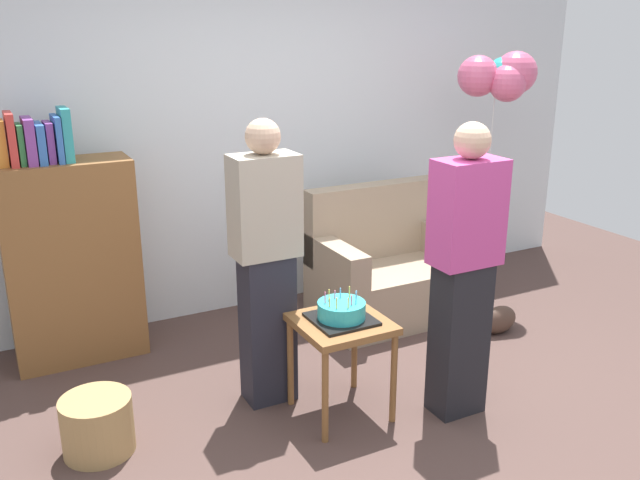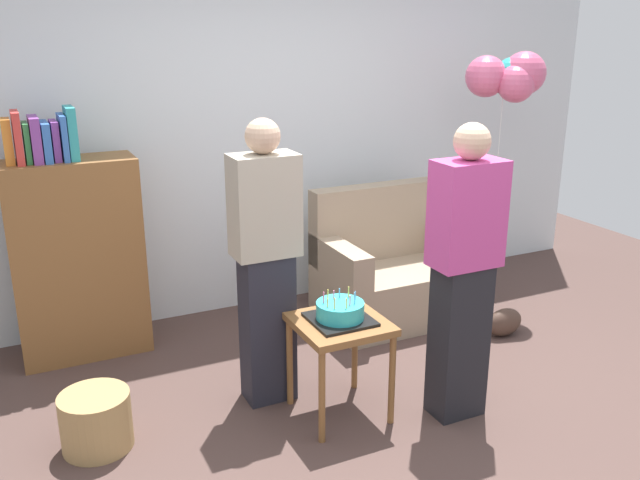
{
  "view_description": "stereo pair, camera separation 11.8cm",
  "coord_description": "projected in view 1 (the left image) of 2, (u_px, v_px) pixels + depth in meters",
  "views": [
    {
      "loc": [
        -1.88,
        -2.63,
        2.1
      ],
      "look_at": [
        -0.22,
        0.55,
        0.95
      ],
      "focal_mm": 38.22,
      "sensor_mm": 36.0,
      "label": 1
    },
    {
      "loc": [
        -1.78,
        -2.69,
        2.1
      ],
      "look_at": [
        -0.22,
        0.55,
        0.95
      ],
      "focal_mm": 38.22,
      "sensor_mm": 36.0,
      "label": 2
    }
  ],
  "objects": [
    {
      "name": "person_holding_cake",
      "position": [
        463.0,
        272.0,
        3.62
      ],
      "size": [
        0.36,
        0.22,
        1.63
      ],
      "rotation": [
        0.0,
        0.0,
        3.21
      ],
      "color": "black",
      "rests_on": "ground_plane"
    },
    {
      "name": "wall_back",
      "position": [
        252.0,
        129.0,
        5.01
      ],
      "size": [
        6.0,
        0.1,
        2.7
      ],
      "primitive_type": "cube",
      "color": "silver",
      "rests_on": "ground_plane"
    },
    {
      "name": "wicker_basket",
      "position": [
        97.0,
        425.0,
        3.45
      ],
      "size": [
        0.36,
        0.36,
        0.3
      ],
      "primitive_type": "cylinder",
      "color": "#A88451",
      "rests_on": "ground_plane"
    },
    {
      "name": "side_table",
      "position": [
        341.0,
        335.0,
        3.7
      ],
      "size": [
        0.48,
        0.48,
        0.56
      ],
      "color": "brown",
      "rests_on": "ground_plane"
    },
    {
      "name": "birthday_cake",
      "position": [
        341.0,
        312.0,
        3.66
      ],
      "size": [
        0.32,
        0.32,
        0.17
      ],
      "color": "black",
      "rests_on": "side_table"
    },
    {
      "name": "person_blowing_candles",
      "position": [
        266.0,
        264.0,
        3.75
      ],
      "size": [
        0.36,
        0.22,
        1.63
      ],
      "rotation": [
        0.0,
        0.0,
        -0.18
      ],
      "color": "#23232D",
      "rests_on": "ground_plane"
    },
    {
      "name": "couch",
      "position": [
        387.0,
        271.0,
        5.05
      ],
      "size": [
        1.1,
        0.7,
        0.96
      ],
      "color": "gray",
      "rests_on": "ground_plane"
    },
    {
      "name": "handbag",
      "position": [
        499.0,
        320.0,
        4.8
      ],
      "size": [
        0.28,
        0.14,
        0.2
      ],
      "primitive_type": "ellipsoid",
      "color": "#473328",
      "rests_on": "ground_plane"
    },
    {
      "name": "ground_plane",
      "position": [
        403.0,
        428.0,
        3.69
      ],
      "size": [
        8.0,
        8.0,
        0.0
      ],
      "primitive_type": "plane",
      "color": "#4C3833"
    },
    {
      "name": "bookshelf",
      "position": [
        71.0,
        256.0,
        4.29
      ],
      "size": [
        0.8,
        0.36,
        1.62
      ],
      "color": "brown",
      "rests_on": "ground_plane"
    },
    {
      "name": "balloon_bunch",
      "position": [
        501.0,
        76.0,
        5.0
      ],
      "size": [
        0.55,
        0.44,
        1.91
      ],
      "color": "silver",
      "rests_on": "ground_plane"
    }
  ]
}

